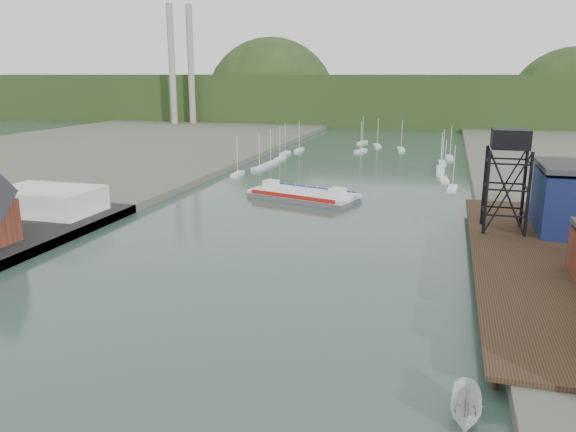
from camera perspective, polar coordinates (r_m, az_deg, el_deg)
The scene contains 9 objects.
ground at distance 50.31m, azimuth -18.69°, elevation -18.10°, with size 600.00×600.00×0.00m, color #2C443E.
east_pier at distance 83.79m, azimuth 22.92°, elevation -3.86°, with size 14.00×70.00×2.45m.
white_shed at distance 111.70m, azimuth -23.21°, elevation 1.47°, with size 18.00×12.00×4.50m, color silver.
lift_tower at distance 93.44m, azimuth 21.62°, elevation 6.70°, with size 6.50×6.50×16.00m.
marina_sailboats at distance 176.62m, azimuth 7.38°, elevation 5.66°, with size 57.71×92.65×0.90m.
smokestacks at distance 297.61m, azimuth -10.77°, elevation 14.70°, with size 11.20×8.20×60.00m.
distant_hills at distance 337.40m, azimuth 11.00°, elevation 11.26°, with size 500.00×120.00×80.00m.
chain_ferry at distance 121.18m, azimuth 1.55°, elevation 2.16°, with size 24.99×15.57×3.36m.
motorboat at distance 47.85m, azimuth 17.67°, elevation -18.10°, with size 2.38×6.33×2.44m, color silver.
Camera 1 is at (25.69, -34.36, 26.28)m, focal length 35.00 mm.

